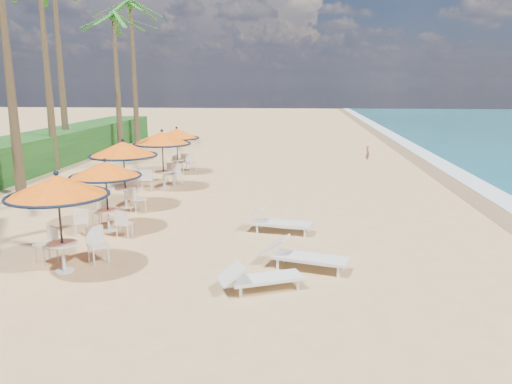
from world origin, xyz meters
TOP-DOWN VIEW (x-y plane):
  - ground at (0.00, 0.00)m, footprint 160.00×160.00m
  - foam_strip at (9.30, 10.00)m, footprint 1.20×140.00m
  - wetsand_band at (8.40, 10.00)m, footprint 1.40×140.00m
  - station_0 at (-4.78, 0.22)m, footprint 2.47×2.47m
  - station_1 at (-5.00, 3.65)m, footprint 2.24×2.24m
  - station_2 at (-5.44, 6.62)m, footprint 2.52×2.52m
  - station_3 at (-4.95, 10.28)m, footprint 2.54×2.54m
  - station_4 at (-5.21, 14.17)m, footprint 2.32×2.32m
  - lounger_near at (0.18, -0.61)m, footprint 2.02×1.30m
  - lounger_mid at (1.16, 0.87)m, footprint 2.30×1.26m
  - lounger_far at (0.36, 3.96)m, footprint 2.24×1.04m
  - palm_6 at (-11.25, 22.28)m, footprint 5.00×5.00m
  - palm_7 at (-11.33, 26.14)m, footprint 5.00×5.00m
  - person at (5.22, 19.39)m, footprint 0.31×0.38m

SIDE VIEW (x-z plane):
  - ground at x=0.00m, z-range 0.00..0.00m
  - foam_strip at x=9.30m, z-range -0.02..0.02m
  - wetsand_band at x=8.40m, z-range -0.01..0.01m
  - lounger_near at x=0.18m, z-range -0.02..0.67m
  - lounger_far at x=0.36m, z-range -0.03..0.75m
  - lounger_mid at x=1.16m, z-range -0.03..0.76m
  - person at x=5.22m, z-range 0.00..0.91m
  - station_1 at x=-5.00m, z-range 0.54..2.88m
  - station_4 at x=-5.21m, z-range 0.56..2.98m
  - station_2 at x=-5.44m, z-range 0.61..3.23m
  - station_3 at x=-4.95m, z-range 0.61..3.26m
  - station_0 at x=-4.78m, z-range 0.68..3.26m
  - palm_6 at x=-11.25m, z-range 3.75..12.83m
  - palm_7 at x=-11.33m, z-range 4.32..14.70m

